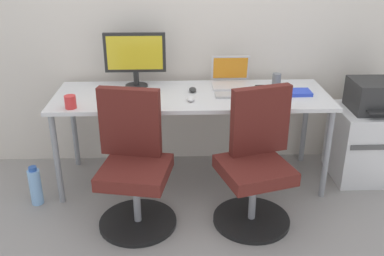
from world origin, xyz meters
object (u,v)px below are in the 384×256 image
Objects in this scene: open_laptop at (231,79)px; coffee_mug at (70,102)px; side_cabinet at (367,143)px; office_chair_left at (134,166)px; water_bottle_on_floor at (35,186)px; office_chair_right at (256,164)px; desktop_monitor at (135,56)px; printer at (375,96)px.

open_laptop is 3.37× the size of coffee_mug.
office_chair_left is at bearing -163.17° from side_cabinet.
open_laptop is at bearing 19.40° from water_bottle_on_floor.
side_cabinet is at bearing -9.97° from open_laptop.
office_chair_right is 1.27m from desktop_monitor.
office_chair_right reaches higher than water_bottle_on_floor.
printer is 1.29× the size of water_bottle_on_floor.
coffee_mug reaches higher than printer.
office_chair_left is 1.00× the size of office_chair_right.
office_chair_left is 0.85m from water_bottle_on_floor.
coffee_mug is at bearing 148.06° from office_chair_left.
open_laptop is at bearing 170.03° from side_cabinet.
side_cabinet is 2.37m from coffee_mug.
coffee_mug reaches higher than side_cabinet.
water_bottle_on_floor is 0.72m from coffee_mug.
coffee_mug is (-1.28, 0.28, 0.37)m from office_chair_right.
side_cabinet is at bearing 28.77° from office_chair_right.
desktop_monitor is (-0.03, 0.75, 0.57)m from office_chair_left.
printer reaches higher than side_cabinet.
office_chair_right is 2.35× the size of printer.
desktop_monitor reaches higher than coffee_mug.
coffee_mug is at bearing -173.04° from printer.
office_chair_left is 1.96× the size of desktop_monitor.
office_chair_right is 3.03× the size of water_bottle_on_floor.
desktop_monitor reaches higher than open_laptop.
printer is 1.29× the size of open_laptop.
printer is at bearing -10.01° from open_laptop.
coffee_mug is at bearing -173.02° from side_cabinet.
open_laptop is (-1.12, 0.20, 0.09)m from printer.
open_laptop is (-1.12, 0.20, 0.51)m from side_cabinet.
office_chair_right is at bearing -41.33° from desktop_monitor.
office_chair_left is 1.94m from side_cabinet.
desktop_monitor is at bearing 35.19° from water_bottle_on_floor.
open_laptop is 1.28m from coffee_mug.
office_chair_right is at bearing -83.10° from open_laptop.
side_cabinet is at bearing 7.25° from water_bottle_on_floor.
printer is 1.91m from desktop_monitor.
office_chair_left is 0.94m from desktop_monitor.
side_cabinet is (1.85, 0.56, -0.13)m from office_chair_left.
office_chair_right reaches higher than side_cabinet.
office_chair_left is at bearing -134.27° from open_laptop.
water_bottle_on_floor is 0.65× the size of desktop_monitor.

